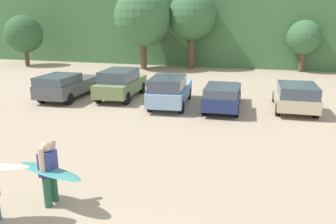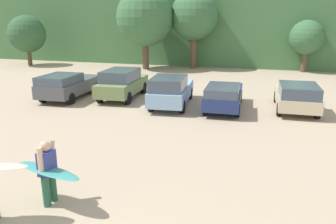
{
  "view_description": "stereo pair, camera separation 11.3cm",
  "coord_description": "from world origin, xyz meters",
  "px_view_note": "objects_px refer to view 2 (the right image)",
  "views": [
    {
      "loc": [
        3.64,
        -3.05,
        4.54
      ],
      "look_at": [
        0.53,
        7.9,
        1.32
      ],
      "focal_mm": 35.34,
      "sensor_mm": 36.0,
      "label": 1
    },
    {
      "loc": [
        3.75,
        -3.01,
        4.54
      ],
      "look_at": [
        0.53,
        7.9,
        1.32
      ],
      "focal_mm": 35.34,
      "sensor_mm": 36.0,
      "label": 2
    }
  ],
  "objects_px": {
    "parked_car_olive_green": "(122,83)",
    "parked_car_champagne": "(297,96)",
    "person_adult": "(47,169)",
    "surfboard_teal": "(48,171)",
    "parked_car_sky_blue": "(171,90)",
    "parked_car_dark_gray": "(68,85)",
    "parked_car_navy": "(224,95)"
  },
  "relations": [
    {
      "from": "parked_car_olive_green",
      "to": "parked_car_champagne",
      "type": "xyz_separation_m",
      "value": [
        9.63,
        -0.13,
        -0.12
      ]
    },
    {
      "from": "parked_car_dark_gray",
      "to": "parked_car_navy",
      "type": "relative_size",
      "value": 1.01
    },
    {
      "from": "parked_car_sky_blue",
      "to": "person_adult",
      "type": "relative_size",
      "value": 2.89
    },
    {
      "from": "parked_car_olive_green",
      "to": "parked_car_sky_blue",
      "type": "xyz_separation_m",
      "value": [
        3.27,
        -0.97,
        -0.04
      ]
    },
    {
      "from": "parked_car_sky_blue",
      "to": "parked_car_navy",
      "type": "relative_size",
      "value": 1.06
    },
    {
      "from": "parked_car_champagne",
      "to": "person_adult",
      "type": "bearing_deg",
      "value": 147.47
    },
    {
      "from": "parked_car_olive_green",
      "to": "person_adult",
      "type": "relative_size",
      "value": 2.69
    },
    {
      "from": "parked_car_navy",
      "to": "surfboard_teal",
      "type": "xyz_separation_m",
      "value": [
        -2.96,
        -10.45,
        0.21
      ]
    },
    {
      "from": "parked_car_olive_green",
      "to": "surfboard_teal",
      "type": "distance_m",
      "value": 11.73
    },
    {
      "from": "parked_car_olive_green",
      "to": "surfboard_teal",
      "type": "bearing_deg",
      "value": -168.09
    },
    {
      "from": "parked_car_dark_gray",
      "to": "parked_car_olive_green",
      "type": "height_order",
      "value": "parked_car_olive_green"
    },
    {
      "from": "parked_car_sky_blue",
      "to": "surfboard_teal",
      "type": "relative_size",
      "value": 2.31
    },
    {
      "from": "parked_car_champagne",
      "to": "surfboard_teal",
      "type": "bearing_deg",
      "value": 148.03
    },
    {
      "from": "parked_car_sky_blue",
      "to": "person_adult",
      "type": "distance_m",
      "value": 10.26
    },
    {
      "from": "parked_car_sky_blue",
      "to": "parked_car_champagne",
      "type": "xyz_separation_m",
      "value": [
        6.37,
        0.84,
        -0.08
      ]
    },
    {
      "from": "parked_car_navy",
      "to": "surfboard_teal",
      "type": "distance_m",
      "value": 10.86
    },
    {
      "from": "parked_car_olive_green",
      "to": "surfboard_teal",
      "type": "xyz_separation_m",
      "value": [
        3.1,
        -11.32,
        0.05
      ]
    },
    {
      "from": "parked_car_olive_green",
      "to": "person_adult",
      "type": "distance_m",
      "value": 11.62
    },
    {
      "from": "surfboard_teal",
      "to": "parked_car_olive_green",
      "type": "bearing_deg",
      "value": -60.24
    },
    {
      "from": "parked_car_olive_green",
      "to": "surfboard_teal",
      "type": "relative_size",
      "value": 2.15
    },
    {
      "from": "parked_car_olive_green",
      "to": "parked_car_sky_blue",
      "type": "distance_m",
      "value": 3.41
    },
    {
      "from": "parked_car_sky_blue",
      "to": "parked_car_champagne",
      "type": "distance_m",
      "value": 6.42
    },
    {
      "from": "parked_car_navy",
      "to": "surfboard_teal",
      "type": "height_order",
      "value": "parked_car_navy"
    },
    {
      "from": "parked_car_dark_gray",
      "to": "parked_car_olive_green",
      "type": "xyz_separation_m",
      "value": [
        3.02,
        0.97,
        0.1
      ]
    },
    {
      "from": "parked_car_dark_gray",
      "to": "surfboard_teal",
      "type": "xyz_separation_m",
      "value": [
        6.12,
        -10.35,
        0.15
      ]
    },
    {
      "from": "parked_car_olive_green",
      "to": "parked_car_champagne",
      "type": "height_order",
      "value": "parked_car_olive_green"
    },
    {
      "from": "parked_car_olive_green",
      "to": "person_adult",
      "type": "xyz_separation_m",
      "value": [
        3.01,
        -11.23,
        0.04
      ]
    },
    {
      "from": "parked_car_navy",
      "to": "parked_car_olive_green",
      "type": "bearing_deg",
      "value": 79.51
    },
    {
      "from": "parked_car_olive_green",
      "to": "parked_car_champagne",
      "type": "relative_size",
      "value": 1.04
    },
    {
      "from": "parked_car_navy",
      "to": "surfboard_teal",
      "type": "relative_size",
      "value": 2.19
    },
    {
      "from": "parked_car_dark_gray",
      "to": "parked_car_champagne",
      "type": "relative_size",
      "value": 1.07
    },
    {
      "from": "person_adult",
      "to": "parked_car_dark_gray",
      "type": "bearing_deg",
      "value": -62.11
    }
  ]
}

